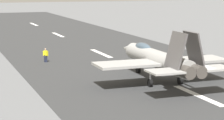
{
  "coord_description": "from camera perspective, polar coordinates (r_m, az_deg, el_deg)",
  "views": [
    {
      "loc": [
        -34.5,
        20.74,
        9.74
      ],
      "look_at": [
        7.53,
        5.06,
        2.2
      ],
      "focal_mm": 73.79,
      "sensor_mm": 36.0,
      "label": 1
    }
  ],
  "objects": [
    {
      "name": "fighter_jet",
      "position": [
        45.56,
        5.71,
        0.17
      ],
      "size": [
        16.85,
        13.33,
        5.55
      ],
      "color": "#9C9C99",
      "rests_on": "ground"
    },
    {
      "name": "runway_strip",
      "position": [
        41.4,
        10.29,
        -4.21
      ],
      "size": [
        240.0,
        26.0,
        0.02
      ],
      "color": "#303132",
      "rests_on": "ground"
    },
    {
      "name": "ground_plane",
      "position": [
        41.41,
        10.28,
        -4.22
      ],
      "size": [
        400.0,
        400.0,
        0.0
      ],
      "primitive_type": "plane",
      "color": "slate"
    },
    {
      "name": "crew_person",
      "position": [
        57.58,
        -8.23,
        0.58
      ],
      "size": [
        0.49,
        0.58,
        1.73
      ],
      "color": "#1E2338",
      "rests_on": "ground"
    }
  ]
}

